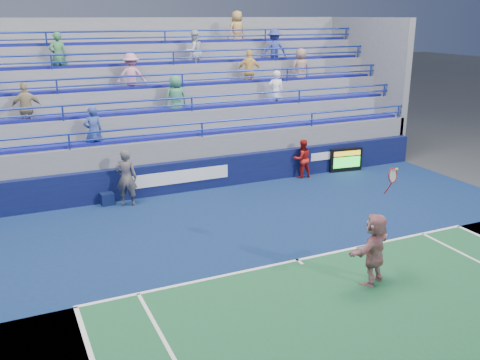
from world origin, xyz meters
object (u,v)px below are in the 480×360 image
line_judge (126,178)px  ball_girl (302,159)px  serve_speed_board (346,160)px  judge_chair (107,198)px  tennis_player (374,249)px

line_judge → ball_girl: bearing=-156.0°
line_judge → serve_speed_board: bearing=-156.7°
judge_chair → ball_girl: size_ratio=0.49×
ball_girl → line_judge: bearing=4.3°
serve_speed_board → judge_chair: serve_speed_board is taller
serve_speed_board → judge_chair: size_ratio=1.88×
judge_chair → line_judge: bearing=-29.7°
tennis_player → line_judge: bearing=117.4°
serve_speed_board → judge_chair: (-9.39, 0.04, -0.24)m
serve_speed_board → line_judge: size_ratio=0.73×
serve_speed_board → ball_girl: (-2.02, 0.01, 0.27)m
judge_chair → tennis_player: tennis_player is taller
judge_chair → line_judge: size_ratio=0.39×
serve_speed_board → ball_girl: bearing=179.6°
tennis_player → judge_chair: bearing=119.8°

